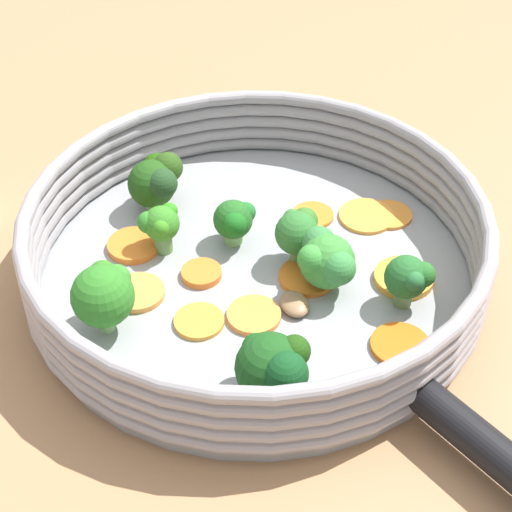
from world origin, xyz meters
TOP-DOWN VIEW (x-y plane):
  - ground_plane at (0.00, 0.00)m, footprint 4.00×4.00m
  - skillet at (0.00, 0.00)m, footprint 0.35×0.35m
  - skillet_rim_wall at (0.00, 0.00)m, footprint 0.36×0.36m
  - skillet_rivet_left at (0.06, 0.16)m, footprint 0.01×0.01m
  - skillet_rivet_right at (-0.01, 0.17)m, footprint 0.01×0.01m
  - carrot_slice_0 at (0.03, -0.03)m, footprint 0.04×0.04m
  - carrot_slice_1 at (-0.11, 0.03)m, footprint 0.06×0.06m
  - carrot_slice_2 at (-0.02, 0.04)m, footprint 0.06×0.06m
  - carrot_slice_3 at (-0.01, 0.13)m, footprint 0.05×0.05m
  - carrot_slice_4 at (-0.08, -0.01)m, footprint 0.05×0.05m
  - carrot_slice_5 at (0.07, 0.01)m, footprint 0.05×0.05m
  - carrot_slice_6 at (0.08, -0.05)m, footprint 0.05×0.05m
  - carrot_slice_7 at (0.05, -0.09)m, footprint 0.06×0.06m
  - carrot_slice_8 at (0.04, 0.03)m, footprint 0.05×0.05m
  - carrot_slice_9 at (-0.07, 0.09)m, footprint 0.05×0.05m
  - carrot_slice_10 at (-0.13, 0.04)m, footprint 0.05×0.05m
  - broccoli_floret_0 at (0.09, 0.09)m, footprint 0.05×0.06m
  - broccoli_floret_1 at (-0.01, -0.04)m, footprint 0.04×0.03m
  - broccoli_floret_2 at (-0.05, 0.11)m, footprint 0.03×0.04m
  - broccoli_floret_3 at (-0.02, 0.05)m, footprint 0.05×0.05m
  - broccoli_floret_4 at (0.03, -0.07)m, footprint 0.03×0.03m
  - broccoli_floret_5 at (-0.01, -0.12)m, footprint 0.05×0.05m
  - broccoli_floret_6 at (-0.03, 0.02)m, footprint 0.04×0.04m
  - broccoli_floret_7 at (0.12, -0.04)m, footprint 0.05×0.05m
  - mushroom_piece_0 at (0.01, 0.05)m, footprint 0.03×0.04m

SIDE VIEW (x-z plane):
  - ground_plane at x=0.00m, z-range 0.00..0.00m
  - skillet at x=0.00m, z-range 0.00..0.01m
  - carrot_slice_10 at x=-0.13m, z-range 0.01..0.01m
  - carrot_slice_1 at x=-0.11m, z-range 0.01..0.01m
  - carrot_slice_4 at x=-0.08m, z-range 0.01..0.01m
  - carrot_slice_5 at x=0.07m, z-range 0.01..0.02m
  - carrot_slice_3 at x=-0.01m, z-range 0.01..0.02m
  - carrot_slice_8 at x=0.04m, z-range 0.01..0.02m
  - carrot_slice_2 at x=-0.02m, z-range 0.01..0.02m
  - carrot_slice_6 at x=0.08m, z-range 0.01..0.02m
  - carrot_slice_9 at x=-0.07m, z-range 0.01..0.02m
  - carrot_slice_0 at x=0.03m, z-range 0.01..0.02m
  - carrot_slice_7 at x=0.05m, z-range 0.01..0.02m
  - skillet_rivet_left at x=0.06m, z-range 0.01..0.02m
  - skillet_rivet_right at x=-0.01m, z-range 0.01..0.02m
  - mushroom_piece_0 at x=0.01m, z-range 0.01..0.02m
  - broccoli_floret_1 at x=-0.01m, z-range 0.01..0.05m
  - broccoli_floret_4 at x=0.03m, z-range 0.02..0.06m
  - broccoli_floret_2 at x=-0.05m, z-range 0.02..0.06m
  - broccoli_floret_3 at x=-0.02m, z-range 0.02..0.06m
  - broccoli_floret_5 at x=-0.01m, z-range 0.02..0.07m
  - broccoli_floret_0 at x=0.09m, z-range 0.02..0.07m
  - skillet_rim_wall at x=0.00m, z-range 0.01..0.07m
  - broccoli_floret_6 at x=-0.03m, z-range 0.02..0.07m
  - broccoli_floret_7 at x=0.12m, z-range 0.02..0.07m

